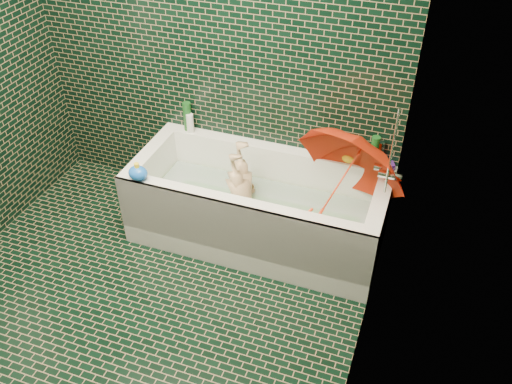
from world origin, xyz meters
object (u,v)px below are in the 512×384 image
(child, at_px, (244,200))
(bathtub, at_px, (257,214))
(rubber_duck, at_px, (350,157))
(bath_toy, at_px, (138,173))
(umbrella, at_px, (341,181))

(child, bearing_deg, bathtub, 94.84)
(child, xyz_separation_m, rubber_duck, (0.63, 0.34, 0.29))
(child, distance_m, bath_toy, 0.73)
(bathtub, xyz_separation_m, bath_toy, (-0.69, -0.32, 0.39))
(umbrella, height_order, bath_toy, umbrella)
(child, relative_size, bath_toy, 5.95)
(bathtub, distance_m, rubber_duck, 0.74)
(bathtub, relative_size, umbrella, 2.43)
(child, bearing_deg, bath_toy, -62.77)
(bath_toy, bearing_deg, bathtub, 30.52)
(bathtub, bearing_deg, bath_toy, -155.01)
(umbrella, bearing_deg, bath_toy, -140.64)
(bathtub, relative_size, bath_toy, 12.53)
(bathtub, height_order, bath_toy, bath_toy)
(bathtub, distance_m, umbrella, 0.68)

